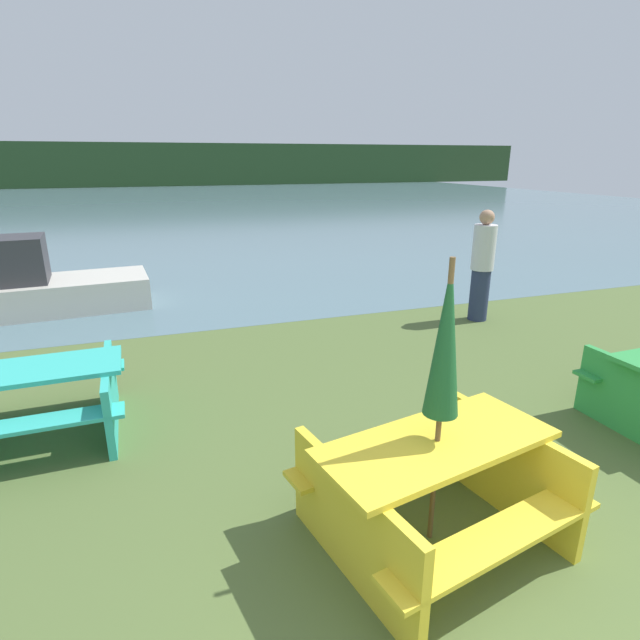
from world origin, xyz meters
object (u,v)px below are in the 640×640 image
Objects in this scene: picnic_table_yellow at (434,481)px; umbrella_darkgreen at (446,342)px; person at (482,266)px; boat at (29,286)px; picnic_table_teal at (32,396)px.

picnic_table_yellow is 0.93× the size of umbrella_darkgreen.
umbrella_darkgreen is at bearing -129.05° from person.
umbrella_darkgreen is 5.43m from person.
picnic_table_teal is at bearing -84.37° from boat.
person reaches higher than picnic_table_yellow.
boat is 1.97× the size of person.
boat is (-3.73, 7.07, 0.01)m from picnic_table_yellow.
picnic_table_yellow is 7.99m from boat.
person reaches higher than picnic_table_teal.
umbrella_darkgreen is 1.12× the size of person.
picnic_table_teal is at bearing 140.16° from picnic_table_yellow.
umbrella_darkgreen is (0.00, -0.00, 1.02)m from picnic_table_yellow.
umbrella_darkgreen is 0.57× the size of boat.
picnic_table_yellow is at bearing -129.05° from person.
umbrella_darkgreen reaches higher than picnic_table_teal.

